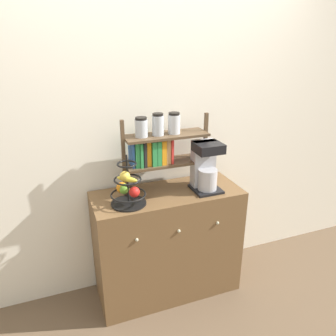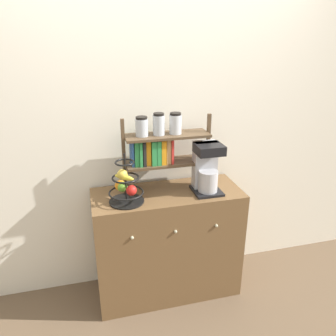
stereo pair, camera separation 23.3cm
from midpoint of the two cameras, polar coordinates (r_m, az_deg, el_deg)
ground_plane at (r=2.75m, az=-0.96°, el=-23.07°), size 12.00×12.00×0.00m
wall_back at (r=2.50m, az=-4.98°, el=6.94°), size 7.00×0.05×2.60m
sideboard at (r=2.63m, az=-2.70°, el=-12.99°), size 1.10×0.46×0.88m
coffee_maker at (r=2.39m, az=3.79°, el=0.23°), size 0.20×0.22×0.37m
fruit_stand at (r=2.22m, az=-10.12°, el=-3.55°), size 0.24×0.24×0.35m
shelf_hutch at (r=2.32m, az=-4.69°, el=3.89°), size 0.65×0.20×0.58m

